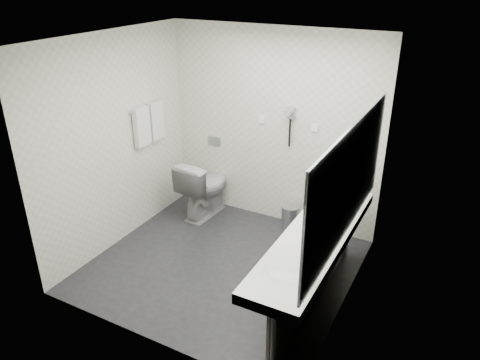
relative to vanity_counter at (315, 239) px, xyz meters
The scene contains 31 objects.
floor 1.39m from the vanity_counter, 169.92° to the left, with size 2.80×2.80×0.00m, color #222227.
ceiling 2.05m from the vanity_counter, 169.92° to the left, with size 2.80×2.80×0.00m, color white.
wall_back 1.93m from the vanity_counter, 126.87° to the left, with size 2.80×2.80×0.00m, color silver.
wall_front 1.64m from the vanity_counter, 135.64° to the right, with size 2.80×2.80×0.00m, color silver.
wall_left 2.57m from the vanity_counter, behind, with size 2.60×2.60×0.00m, color silver.
wall_right 0.56m from the vanity_counter, 36.03° to the left, with size 2.60×2.60×0.00m, color silver.
vanity_counter is the anchor object (origin of this frame).
vanity_panel 0.43m from the vanity_counter, ahead, with size 0.03×2.15×0.75m, color gray.
vanity_post_near 1.12m from the vanity_counter, 86.97° to the right, with size 0.06×0.06×0.75m, color silver.
vanity_post_far 1.12m from the vanity_counter, 86.97° to the left, with size 0.06×0.06×0.75m, color silver.
mirror 0.70m from the vanity_counter, ahead, with size 0.02×2.20×1.05m, color #B2BCC6.
basin_near 0.65m from the vanity_counter, 90.00° to the right, with size 0.40×0.31×0.05m, color white.
basin_far 0.65m from the vanity_counter, 90.00° to the left, with size 0.40×0.31×0.05m, color white.
faucet_near 0.69m from the vanity_counter, 73.30° to the right, with size 0.04×0.04×0.15m, color silver.
faucet_far 0.69m from the vanity_counter, 73.30° to the left, with size 0.04×0.04×0.15m, color silver.
soap_bottle_a 0.11m from the vanity_counter, 64.33° to the right, with size 0.04×0.04×0.10m, color beige.
soap_bottle_b 0.20m from the vanity_counter, 76.89° to the left, with size 0.08×0.08×0.10m, color beige.
soap_bottle_c 0.16m from the vanity_counter, 32.42° to the right, with size 0.05×0.05×0.13m, color beige.
glass_left 0.37m from the vanity_counter, 60.09° to the left, with size 0.06×0.06×0.12m, color silver.
toilet 2.28m from the vanity_counter, 149.58° to the left, with size 0.45×0.80×0.81m, color white.
flush_plate 2.48m from the vanity_counter, 143.06° to the left, with size 0.18×0.02×0.12m, color #B2B5BA.
pedal_bin 1.65m from the vanity_counter, 120.01° to the left, with size 0.22×0.22×0.31m, color #B2B5BA.
bin_lid 1.59m from the vanity_counter, 120.01° to the left, with size 0.22×0.22×0.01m, color #B2B5BA.
towel_rail 2.69m from the vanity_counter, 163.14° to the left, with size 0.02×0.02×0.62m, color silver.
towel_near 2.59m from the vanity_counter, 166.10° to the left, with size 0.07×0.24×0.48m, color white.
towel_far 2.67m from the vanity_counter, 160.15° to the left, with size 0.07×0.24×0.48m, color white.
dryer_cradle 1.85m from the vanity_counter, 120.76° to the left, with size 0.10×0.04×0.14m, color #94959A.
dryer_barrel 1.81m from the vanity_counter, 122.01° to the left, with size 0.08×0.08×0.14m, color #94959A.
dryer_cord 1.76m from the vanity_counter, 121.02° to the left, with size 0.02×0.02×0.35m, color black.
switch_plate_a 2.04m from the vanity_counter, 130.59° to the left, with size 0.09×0.02×0.09m, color white.
switch_plate_b 1.69m from the vanity_counter, 111.13° to the left, with size 0.09×0.02×0.09m, color white.
Camera 1 is at (2.22, -3.74, 3.11)m, focal length 34.45 mm.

